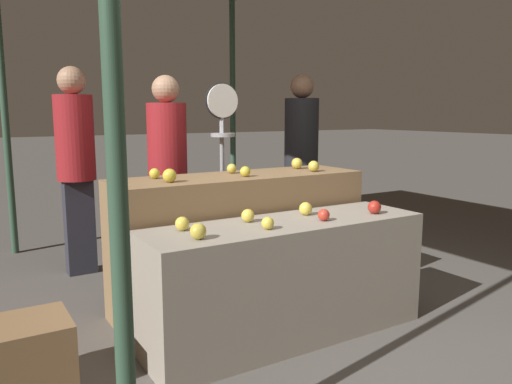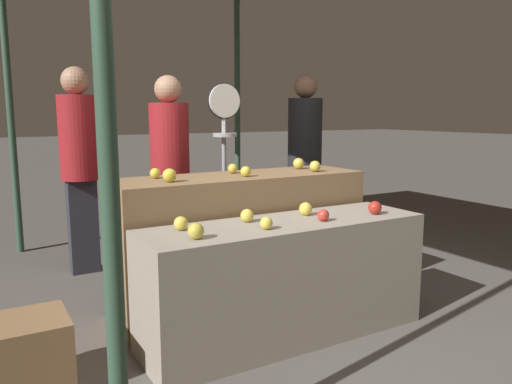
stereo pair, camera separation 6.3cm
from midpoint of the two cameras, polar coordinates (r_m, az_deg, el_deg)
The scene contains 21 objects.
ground_plane at distance 3.36m, azimuth 3.88°, elevation -15.99°, with size 60.00×60.00×0.00m, color #59544F.
display_counter_front at distance 3.22m, azimuth 3.95°, elevation -9.94°, with size 1.86×0.55×0.75m, color gray.
display_counter_back at distance 3.68m, azimuth -1.31°, elevation -5.64°, with size 1.86×0.55×0.98m, color olive.
apple_front_0 at distance 2.70m, azimuth -6.22°, elevation -4.45°, with size 0.09×0.09×0.09m, color gold.
apple_front_1 at distance 2.90m, azimuth 1.81°, elevation -3.58°, with size 0.07×0.07×0.07m, color yellow.
apple_front_2 at distance 3.16m, azimuth 8.25°, elevation -2.64°, with size 0.08×0.08×0.08m, color red.
apple_front_3 at distance 3.43m, azimuth 13.95°, elevation -1.75°, with size 0.09×0.09×0.09m, color #AD281E.
apple_front_4 at distance 2.91m, azimuth -7.97°, elevation -3.57°, with size 0.08×0.08×0.08m, color yellow.
apple_front_5 at distance 3.10m, azimuth -0.44°, elevation -2.71°, with size 0.08×0.08×0.08m, color yellow.
apple_front_6 at distance 3.32m, azimuth 6.23°, elevation -1.93°, with size 0.09×0.09×0.09m, color yellow.
apple_back_0 at distance 3.25m, azimuth -9.31°, elevation 1.89°, with size 0.09×0.09×0.09m, color gold.
apple_back_1 at distance 3.49m, azimuth -0.66°, elevation 2.36°, with size 0.07×0.07×0.07m, color gold.
apple_back_2 at distance 3.81m, azimuth 7.24°, elevation 2.94°, with size 0.08×0.08×0.08m, color gold.
apple_back_3 at distance 3.45m, azimuth -10.94°, elevation 2.11°, with size 0.07×0.07×0.07m, color gold.
apple_back_4 at distance 3.68m, azimuth -2.15°, elevation 2.70°, with size 0.07×0.07×0.07m, color gold.
apple_back_5 at distance 3.99m, azimuth 5.35°, elevation 3.27°, with size 0.09×0.09×0.09m, color gold.
produce_scale at distance 4.13m, azimuth -3.19°, elevation 6.19°, with size 0.29×0.20×1.66m.
person_vendor_at_scale at distance 4.28m, azimuth -9.39°, elevation 3.41°, with size 0.45×0.45×1.73m.
person_customer_left at distance 5.10m, azimuth 5.94°, elevation 4.83°, with size 0.45×0.45×1.80m.
person_customer_right at distance 4.62m, azimuth -19.19°, elevation 4.12°, with size 0.33×0.33×1.81m.
wooden_crate_side at distance 2.91m, azimuth -23.93°, elevation -16.72°, with size 0.39×0.39×0.39m, color olive.
Camera 2 is at (-1.69, -2.53, 1.42)m, focal length 35.00 mm.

